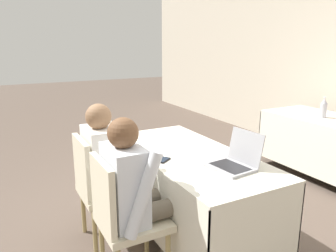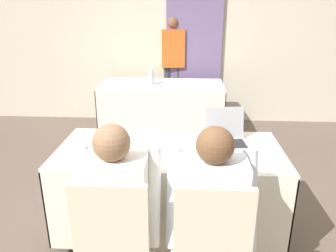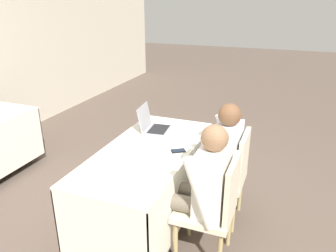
% 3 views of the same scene
% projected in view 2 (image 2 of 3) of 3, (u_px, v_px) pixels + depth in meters
% --- Properties ---
extents(ground_plane, '(24.00, 24.00, 0.00)m').
position_uv_depth(ground_plane, '(169.00, 231.00, 2.66)').
color(ground_plane, brown).
extents(wall_back, '(12.00, 0.06, 2.70)m').
position_uv_depth(wall_back, '(180.00, 33.00, 4.87)').
color(wall_back, beige).
rests_on(wall_back, ground_plane).
extents(curtain_panel, '(0.82, 0.04, 2.65)m').
position_uv_depth(curtain_panel, '(194.00, 35.00, 4.81)').
color(curtain_panel, slate).
rests_on(curtain_panel, ground_plane).
extents(conference_table_near, '(1.65, 0.76, 0.73)m').
position_uv_depth(conference_table_near, '(169.00, 170.00, 2.47)').
color(conference_table_near, silver).
rests_on(conference_table_near, ground_plane).
extents(conference_table_far, '(1.65, 0.76, 0.73)m').
position_uv_depth(conference_table_far, '(162.00, 97.00, 4.48)').
color(conference_table_far, silver).
rests_on(conference_table_far, ground_plane).
extents(laptop, '(0.33, 0.33, 0.26)m').
position_uv_depth(laptop, '(227.00, 138.00, 2.48)').
color(laptop, '#99999E').
rests_on(laptop, conference_table_near).
extents(cell_phone, '(0.13, 0.14, 0.01)m').
position_uv_depth(cell_phone, '(176.00, 165.00, 2.15)').
color(cell_phone, black).
rests_on(cell_phone, conference_table_near).
extents(paper_beside_laptop, '(0.32, 0.36, 0.00)m').
position_uv_depth(paper_beside_laptop, '(159.00, 153.00, 2.33)').
color(paper_beside_laptop, white).
rests_on(paper_beside_laptop, conference_table_near).
extents(paper_centre_table, '(0.27, 0.34, 0.00)m').
position_uv_depth(paper_centre_table, '(261.00, 162.00, 2.20)').
color(paper_centre_table, white).
rests_on(paper_centre_table, conference_table_near).
extents(water_bottle, '(0.07, 0.07, 0.25)m').
position_uv_depth(water_bottle, '(151.00, 76.00, 4.35)').
color(water_bottle, '#B7B7C1').
rests_on(water_bottle, conference_table_far).
extents(chair_near_left, '(0.44, 0.44, 0.89)m').
position_uv_depth(chair_near_left, '(116.00, 236.00, 1.86)').
color(chair_near_left, tan).
rests_on(chair_near_left, ground_plane).
extents(chair_near_right, '(0.44, 0.44, 0.89)m').
position_uv_depth(chair_near_right, '(210.00, 239.00, 1.83)').
color(chair_near_right, tan).
rests_on(chair_near_right, ground_plane).
extents(person_checkered_shirt, '(0.50, 0.52, 1.15)m').
position_uv_depth(person_checkered_shirt, '(118.00, 201.00, 1.90)').
color(person_checkered_shirt, '#665B4C').
rests_on(person_checkered_shirt, ground_plane).
extents(person_white_shirt, '(0.50, 0.52, 1.15)m').
position_uv_depth(person_white_shirt, '(211.00, 204.00, 1.87)').
color(person_white_shirt, '#665B4C').
rests_on(person_white_shirt, ground_plane).
extents(person_red_shirt, '(0.36, 0.23, 1.59)m').
position_uv_depth(person_red_shirt, '(173.00, 63.00, 4.99)').
color(person_red_shirt, '#33333D').
rests_on(person_red_shirt, ground_plane).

